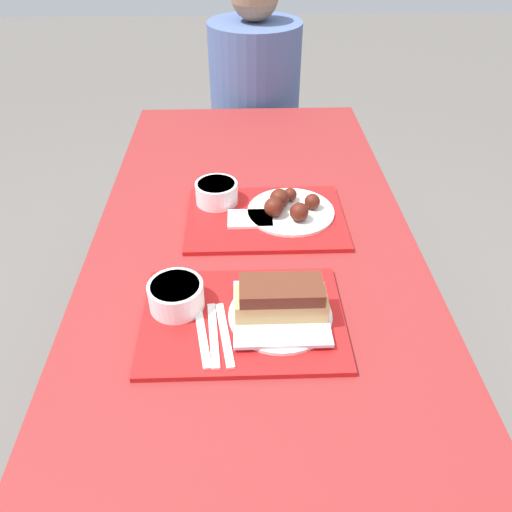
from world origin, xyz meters
TOP-DOWN VIEW (x-y plane):
  - ground_plane at (0.00, 0.00)m, footprint 12.00×12.00m
  - picnic_table at (0.00, 0.00)m, footprint 0.80×1.86m
  - picnic_bench_far at (0.00, 1.15)m, footprint 0.76×0.28m
  - tray_near at (-0.03, -0.21)m, footprint 0.41×0.30m
  - tray_far at (0.03, 0.16)m, footprint 0.41×0.30m
  - bowl_coleslaw_near at (-0.17, -0.17)m, footprint 0.11×0.11m
  - brisket_sandwich_plate at (0.05, -0.21)m, footprint 0.21×0.21m
  - plastic_fork_near at (-0.09, -0.26)m, footprint 0.03×0.17m
  - plastic_knife_near at (-0.07, -0.26)m, footprint 0.04×0.17m
  - plastic_spoon_near at (-0.11, -0.26)m, footprint 0.04×0.17m
  - condiment_packet at (-0.02, -0.14)m, footprint 0.04×0.03m
  - bowl_coleslaw_far at (-0.10, 0.24)m, footprint 0.11×0.11m
  - wings_plate_far at (0.10, 0.17)m, footprint 0.23×0.23m
  - napkin_far at (-0.01, 0.14)m, footprint 0.12×0.08m
  - person_seated_across at (0.04, 1.15)m, footprint 0.37×0.37m

SIDE VIEW (x-z plane):
  - ground_plane at x=0.00m, z-range 0.00..0.00m
  - picnic_bench_far at x=0.00m, z-range 0.16..0.64m
  - picnic_table at x=0.00m, z-range 0.29..1.06m
  - tray_near at x=-0.03m, z-range 0.77..0.78m
  - tray_far at x=0.03m, z-range 0.77..0.78m
  - person_seated_across at x=0.04m, z-range 0.41..1.15m
  - plastic_fork_near at x=-0.09m, z-range 0.78..0.79m
  - plastic_knife_near at x=-0.07m, z-range 0.78..0.79m
  - plastic_spoon_near at x=-0.11m, z-range 0.78..0.79m
  - condiment_packet at x=-0.02m, z-range 0.78..0.79m
  - napkin_far at x=-0.01m, z-range 0.78..0.79m
  - wings_plate_far at x=0.10m, z-range 0.77..0.83m
  - bowl_coleslaw_near at x=-0.17m, z-range 0.79..0.84m
  - bowl_coleslaw_far at x=-0.10m, z-range 0.79..0.84m
  - brisket_sandwich_plate at x=0.05m, z-range 0.77..0.86m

